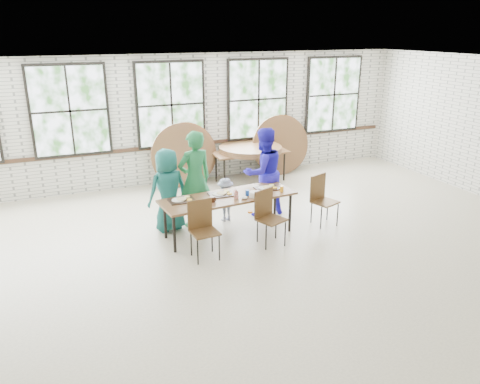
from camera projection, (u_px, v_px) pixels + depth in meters
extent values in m
plane|color=beige|center=(250.00, 262.00, 7.47)|extent=(12.00, 12.00, 0.00)
plane|color=white|center=(251.00, 68.00, 6.48)|extent=(12.00, 12.00, 0.00)
plane|color=silver|center=(171.00, 120.00, 10.88)|extent=(12.00, 0.00, 12.00)
cube|color=#422819|center=(173.00, 146.00, 11.05)|extent=(11.80, 0.05, 0.08)
cube|color=black|center=(70.00, 111.00, 9.89)|extent=(1.62, 0.05, 1.97)
cube|color=white|center=(70.00, 111.00, 9.86)|extent=(1.50, 0.01, 1.85)
cube|color=black|center=(171.00, 105.00, 10.71)|extent=(1.62, 0.05, 1.97)
cube|color=white|center=(171.00, 105.00, 10.68)|extent=(1.50, 0.01, 1.85)
cube|color=black|center=(258.00, 99.00, 11.52)|extent=(1.62, 0.05, 1.97)
cube|color=white|center=(258.00, 99.00, 11.49)|extent=(1.50, 0.01, 1.85)
cube|color=black|center=(333.00, 95.00, 12.33)|extent=(1.62, 0.05, 1.97)
cube|color=white|center=(334.00, 95.00, 12.30)|extent=(1.50, 0.01, 1.85)
cube|color=brown|center=(228.00, 197.00, 8.21)|extent=(2.46, 1.00, 0.04)
cylinder|color=black|center=(174.00, 233.00, 7.67)|extent=(0.05, 0.05, 0.70)
cylinder|color=black|center=(165.00, 220.00, 8.20)|extent=(0.05, 0.05, 0.70)
cylinder|color=black|center=(290.00, 214.00, 8.47)|extent=(0.05, 0.05, 0.70)
cylinder|color=black|center=(275.00, 203.00, 8.99)|extent=(0.05, 0.05, 0.70)
cube|color=#52361B|center=(205.00, 233.00, 7.44)|extent=(0.44, 0.43, 0.03)
cube|color=#52361B|center=(200.00, 214.00, 7.52)|extent=(0.42, 0.06, 0.50)
cylinder|color=black|center=(198.00, 252.00, 7.30)|extent=(0.02, 0.02, 0.44)
cylinder|color=black|center=(191.00, 243.00, 7.60)|extent=(0.02, 0.02, 0.44)
cylinder|color=black|center=(219.00, 248.00, 7.44)|extent=(0.02, 0.02, 0.44)
cylinder|color=black|center=(212.00, 240.00, 7.73)|extent=(0.02, 0.02, 0.44)
cube|color=#52361B|center=(271.00, 220.00, 7.94)|extent=(0.53, 0.52, 0.03)
cube|color=#52361B|center=(264.00, 203.00, 7.98)|extent=(0.40, 0.17, 0.50)
cylinder|color=black|center=(266.00, 238.00, 7.80)|extent=(0.02, 0.02, 0.44)
cylinder|color=black|center=(257.00, 230.00, 8.09)|extent=(0.02, 0.02, 0.44)
cylinder|color=black|center=(285.00, 234.00, 7.93)|extent=(0.02, 0.02, 0.44)
cylinder|color=black|center=(276.00, 227.00, 8.23)|extent=(0.02, 0.02, 0.44)
cube|color=#52361B|center=(325.00, 202.00, 8.74)|extent=(0.53, 0.52, 0.03)
cube|color=#52361B|center=(318.00, 187.00, 8.79)|extent=(0.41, 0.17, 0.50)
cylinder|color=black|center=(321.00, 218.00, 8.61)|extent=(0.02, 0.02, 0.44)
cylinder|color=black|center=(311.00, 212.00, 8.90)|extent=(0.02, 0.02, 0.44)
cylinder|color=black|center=(338.00, 215.00, 8.74)|extent=(0.02, 0.02, 0.44)
cylinder|color=black|center=(327.00, 209.00, 9.03)|extent=(0.02, 0.02, 0.44)
imported|color=#185C57|center=(168.00, 190.00, 8.42)|extent=(0.84, 0.64, 1.53)
imported|color=#1C6B39|center=(195.00, 179.00, 8.57)|extent=(0.73, 0.54, 1.81)
imported|color=#161E47|center=(226.00, 200.00, 8.95)|extent=(0.58, 0.37, 0.85)
imported|color=#241BC3|center=(263.00, 172.00, 9.09)|extent=(0.94, 0.78, 1.75)
cube|color=brown|center=(250.00, 152.00, 11.19)|extent=(1.81, 0.79, 0.04)
cylinder|color=black|center=(224.00, 174.00, 10.78)|extent=(0.04, 0.04, 0.70)
cylinder|color=black|center=(216.00, 168.00, 11.26)|extent=(0.04, 0.04, 0.70)
cylinder|color=black|center=(284.00, 167.00, 11.36)|extent=(0.04, 0.04, 0.70)
cylinder|color=black|center=(274.00, 161.00, 11.84)|extent=(0.04, 0.04, 0.70)
cube|color=black|center=(182.00, 200.00, 7.98)|extent=(0.44, 0.33, 0.02)
cube|color=black|center=(222.00, 194.00, 8.27)|extent=(0.44, 0.33, 0.02)
cube|color=black|center=(267.00, 188.00, 8.58)|extent=(0.44, 0.33, 0.02)
cylinder|color=black|center=(212.00, 199.00, 7.91)|extent=(0.09, 0.09, 0.09)
cube|color=red|center=(236.00, 195.00, 8.07)|extent=(0.07, 0.06, 0.11)
cylinder|color=#153FA2|center=(247.00, 193.00, 8.22)|extent=(0.07, 0.07, 0.10)
cylinder|color=orange|center=(282.00, 189.00, 8.41)|extent=(0.07, 0.07, 0.11)
cylinder|color=white|center=(254.00, 194.00, 8.14)|extent=(0.17, 0.17, 0.10)
ellipsoid|color=white|center=(201.00, 203.00, 7.82)|extent=(0.11, 0.11, 0.05)
ellipsoid|color=white|center=(244.00, 198.00, 8.06)|extent=(0.11, 0.11, 0.05)
ellipsoid|color=white|center=(258.00, 192.00, 8.36)|extent=(0.11, 0.11, 0.05)
cylinder|color=brown|center=(250.00, 151.00, 11.17)|extent=(1.50, 1.50, 0.04)
cylinder|color=brown|center=(250.00, 149.00, 11.16)|extent=(1.50, 1.50, 0.04)
cylinder|color=brown|center=(250.00, 147.00, 11.14)|extent=(1.50, 1.50, 0.04)
cylinder|color=brown|center=(186.00, 154.00, 10.96)|extent=(1.50, 0.37, 1.47)
cylinder|color=brown|center=(183.00, 156.00, 10.83)|extent=(1.50, 0.27, 1.49)
cylinder|color=brown|center=(282.00, 144.00, 11.90)|extent=(1.50, 0.36, 1.48)
cylinder|color=brown|center=(280.00, 146.00, 11.77)|extent=(1.50, 0.31, 1.48)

